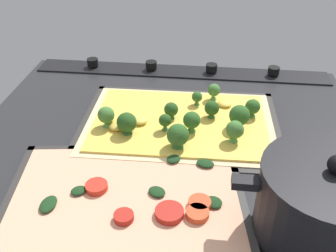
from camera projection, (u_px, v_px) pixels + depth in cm
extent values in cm
cube|color=#28282B|center=(167.00, 156.00, 71.61)|extent=(76.14, 72.47, 3.00)
cube|color=black|center=(181.00, 71.00, 97.64)|extent=(73.10, 7.00, 0.80)
cylinder|color=black|center=(274.00, 71.00, 94.83)|extent=(2.80, 2.80, 1.80)
cylinder|color=black|center=(212.00, 68.00, 96.22)|extent=(2.80, 2.80, 1.80)
cylinder|color=black|center=(151.00, 65.00, 97.62)|extent=(2.80, 2.80, 1.80)
cylinder|color=black|center=(93.00, 62.00, 99.01)|extent=(2.80, 2.80, 1.80)
cube|color=#33302D|center=(179.00, 128.00, 76.48)|extent=(39.29, 28.36, 0.50)
cube|color=#33302D|center=(184.00, 94.00, 87.25)|extent=(38.86, 1.84, 1.30)
cube|color=#33302D|center=(174.00, 169.00, 65.27)|extent=(38.86, 1.84, 1.30)
cube|color=#33302D|center=(276.00, 131.00, 74.80)|extent=(1.66, 27.74, 1.30)
cube|color=#33302D|center=(86.00, 121.00, 77.73)|extent=(1.66, 27.74, 1.30)
cube|color=beige|center=(180.00, 124.00, 76.07)|extent=(36.85, 25.92, 1.00)
cube|color=#EDC64C|center=(180.00, 121.00, 75.68)|extent=(33.90, 23.34, 0.40)
cone|color=#4D8B3F|center=(178.00, 144.00, 68.24)|extent=(2.17, 2.17, 1.03)
sphere|color=#2D5B23|center=(178.00, 135.00, 67.13)|extent=(3.94, 3.94, 3.94)
cone|color=#4D8B3F|center=(191.00, 128.00, 72.19)|extent=(1.77, 1.77, 1.26)
sphere|color=#2D5B23|center=(192.00, 120.00, 71.17)|extent=(3.22, 3.22, 3.22)
cone|color=#4D8B3F|center=(252.00, 114.00, 76.61)|extent=(1.62, 1.62, 1.14)
sphere|color=#2D5B23|center=(253.00, 107.00, 75.68)|extent=(2.94, 2.94, 2.94)
cone|color=#427635|center=(211.00, 115.00, 76.40)|extent=(1.60, 1.60, 0.99)
sphere|color=#264C1C|center=(212.00, 108.00, 75.52)|extent=(2.91, 2.91, 2.91)
cone|color=#427635|center=(127.00, 131.00, 71.81)|extent=(2.04, 2.04, 0.94)
sphere|color=#264C1C|center=(127.00, 122.00, 70.78)|extent=(3.71, 3.71, 3.71)
cone|color=#4D8B3F|center=(238.00, 125.00, 73.20)|extent=(2.14, 2.14, 1.29)
sphere|color=#2D5B23|center=(240.00, 115.00, 72.04)|extent=(3.89, 3.89, 3.89)
cone|color=#68AD54|center=(213.00, 97.00, 82.16)|extent=(1.46, 1.46, 1.31)
sphere|color=#427533|center=(214.00, 90.00, 81.24)|extent=(2.65, 2.65, 2.65)
cone|color=#68AD54|center=(234.00, 138.00, 69.53)|extent=(1.76, 1.76, 1.33)
sphere|color=#427533|center=(235.00, 129.00, 68.50)|extent=(3.20, 3.20, 3.20)
cone|color=#4D8B3F|center=(197.00, 102.00, 80.41)|extent=(1.21, 1.21, 1.06)
sphere|color=#2D5B23|center=(197.00, 97.00, 79.66)|extent=(2.20, 2.20, 2.20)
cone|color=#68AD54|center=(107.00, 123.00, 73.54)|extent=(1.75, 1.75, 1.38)
sphere|color=#427533|center=(106.00, 115.00, 72.50)|extent=(3.17, 3.17, 3.17)
cone|color=#427635|center=(172.00, 116.00, 76.16)|extent=(1.53, 1.53, 0.91)
sphere|color=#264C1C|center=(172.00, 109.00, 75.33)|extent=(2.78, 2.78, 2.78)
cone|color=#427635|center=(165.00, 127.00, 72.45)|extent=(1.30, 1.30, 1.33)
sphere|color=#264C1C|center=(165.00, 120.00, 71.59)|extent=(2.37, 2.37, 2.37)
ellipsoid|color=#EDC64C|center=(225.00, 104.00, 80.19)|extent=(4.02, 3.94, 1.06)
ellipsoid|color=#EDC64C|center=(118.00, 125.00, 73.33)|extent=(3.59, 4.06, 1.36)
ellipsoid|color=#EDC64C|center=(138.00, 120.00, 74.68)|extent=(4.01, 3.51, 1.24)
cube|color=#33302D|center=(126.00, 198.00, 60.05)|extent=(39.74, 29.77, 0.50)
cube|color=#33302D|center=(131.00, 150.00, 69.80)|extent=(36.61, 6.00, 1.30)
cube|color=#33302D|center=(240.00, 195.00, 60.14)|extent=(4.48, 25.12, 1.30)
cube|color=#33302D|center=(11.00, 198.00, 59.51)|extent=(4.48, 25.12, 1.30)
cube|color=#E6A681|center=(126.00, 195.00, 59.66)|extent=(37.05, 27.08, 0.90)
cylinder|color=#D14723|center=(197.00, 214.00, 55.15)|extent=(3.38, 3.38, 1.00)
cylinder|color=#B22319|center=(124.00, 217.00, 54.63)|extent=(2.89, 2.89, 1.00)
cylinder|color=red|center=(96.00, 187.00, 59.81)|extent=(3.49, 3.49, 1.00)
cylinder|color=#B22319|center=(169.00, 213.00, 55.28)|extent=(4.20, 4.20, 1.00)
cylinder|color=#D14723|center=(200.00, 203.00, 56.84)|extent=(3.40, 3.40, 1.00)
ellipsoid|color=#193819|center=(214.00, 202.00, 57.21)|extent=(3.59, 3.53, 0.60)
ellipsoid|color=#193819|center=(155.00, 191.00, 59.08)|extent=(3.55, 3.37, 0.60)
ellipsoid|color=#193819|center=(48.00, 204.00, 56.87)|extent=(2.53, 3.68, 0.60)
ellipsoid|color=#193819|center=(79.00, 190.00, 59.26)|extent=(3.15, 3.07, 0.60)
ellipsoid|color=#193819|center=(205.00, 163.00, 64.73)|extent=(3.37, 2.71, 0.60)
ellipsoid|color=#193819|center=(174.00, 159.00, 65.75)|extent=(3.27, 3.28, 0.60)
cylinder|color=black|center=(324.00, 208.00, 51.09)|extent=(17.67, 17.67, 10.98)
cylinder|color=black|center=(334.00, 175.00, 47.83)|extent=(18.02, 18.02, 0.80)
cube|color=black|center=(245.00, 183.00, 50.12)|extent=(3.60, 2.00, 1.20)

